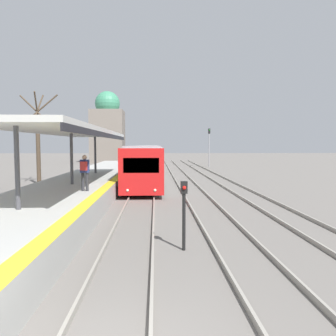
{
  "coord_description": "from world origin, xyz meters",
  "views": [
    {
      "loc": [
        0.8,
        -4.19,
        3.13
      ],
      "look_at": [
        1.62,
        17.14,
        1.62
      ],
      "focal_mm": 35.0,
      "sensor_mm": 36.0,
      "label": 1
    }
  ],
  "objects": [
    {
      "name": "signal_mast_far",
      "position": [
        8.36,
        41.61,
        3.38
      ],
      "size": [
        0.28,
        0.29,
        5.41
      ],
      "color": "gray",
      "rests_on": "ground_plane"
    },
    {
      "name": "person_on_platform",
      "position": [
        -2.46,
        10.94,
        1.99
      ],
      "size": [
        0.4,
        0.4,
        1.66
      ],
      "color": "#2D2D33",
      "rests_on": "station_platform"
    },
    {
      "name": "distant_domed_building",
      "position": [
        -7.57,
        54.14,
        5.84
      ],
      "size": [
        5.62,
        5.62,
        12.51
      ],
      "color": "slate",
      "rests_on": "ground_plane"
    },
    {
      "name": "bare_tree_background",
      "position": [
        -8.44,
        22.02,
        3.34
      ],
      "size": [
        3.27,
        2.03,
        7.17
      ],
      "color": "#4C3D2D",
      "rests_on": "ground_plane"
    },
    {
      "name": "train_near",
      "position": [
        0.0,
        39.01,
        1.7
      ],
      "size": [
        2.61,
        49.68,
        3.06
      ],
      "color": "red",
      "rests_on": "ground_plane"
    },
    {
      "name": "signal_post_near",
      "position": [
        1.64,
        5.31,
        1.27
      ],
      "size": [
        0.2,
        0.21,
        2.06
      ],
      "color": "black",
      "rests_on": "ground_plane"
    },
    {
      "name": "platform_canopy",
      "position": [
        -3.68,
        13.66,
        3.82
      ],
      "size": [
        4.0,
        17.45,
        2.95
      ],
      "color": "beige",
      "rests_on": "station_platform"
    }
  ]
}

